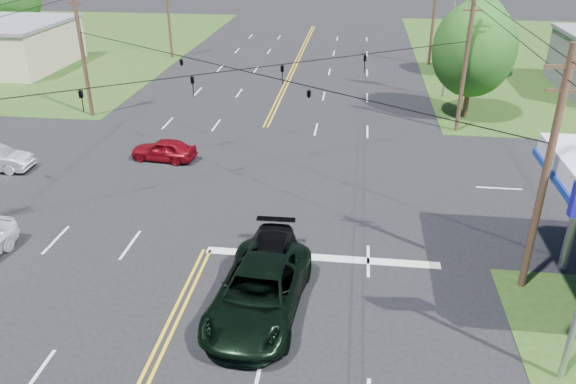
# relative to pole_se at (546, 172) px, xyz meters

# --- Properties ---
(ground) EXTENTS (280.00, 280.00, 0.00)m
(ground) POSITION_rel_pole_se_xyz_m (-13.00, 9.00, -4.92)
(ground) COLOR black
(ground) RESTS_ON ground
(stop_bar) EXTENTS (10.00, 0.50, 0.02)m
(stop_bar) POSITION_rel_pole_se_xyz_m (-8.00, 1.00, -4.92)
(stop_bar) COLOR silver
(stop_bar) RESTS_ON ground
(pole_se) EXTENTS (1.60, 0.28, 9.50)m
(pole_se) POSITION_rel_pole_se_xyz_m (0.00, 0.00, 0.00)
(pole_se) COLOR #44281C
(pole_se) RESTS_ON ground
(pole_nw) EXTENTS (1.60, 0.28, 9.50)m
(pole_nw) POSITION_rel_pole_se_xyz_m (-26.00, 18.00, 0.00)
(pole_nw) COLOR #44281C
(pole_nw) RESTS_ON ground
(pole_ne) EXTENTS (1.60, 0.28, 9.50)m
(pole_ne) POSITION_rel_pole_se_xyz_m (0.00, 18.00, 0.00)
(pole_ne) COLOR #44281C
(pole_ne) RESTS_ON ground
(pole_left_far) EXTENTS (1.60, 0.28, 10.00)m
(pole_left_far) POSITION_rel_pole_se_xyz_m (-26.00, 37.00, 0.25)
(pole_left_far) COLOR #44281C
(pole_left_far) RESTS_ON ground
(pole_right_far) EXTENTS (1.60, 0.28, 10.00)m
(pole_right_far) POSITION_rel_pole_se_xyz_m (0.00, 37.00, 0.25)
(pole_right_far) COLOR #44281C
(pole_right_far) RESTS_ON ground
(span_wire_signals) EXTENTS (26.00, 18.00, 1.13)m
(span_wire_signals) POSITION_rel_pole_se_xyz_m (-13.00, 9.00, 1.08)
(span_wire_signals) COLOR black
(span_wire_signals) RESTS_ON ground
(power_lines) EXTENTS (26.04, 100.00, 0.64)m
(power_lines) POSITION_rel_pole_se_xyz_m (-13.00, 7.00, 3.68)
(power_lines) COLOR black
(power_lines) RESTS_ON ground
(tree_right_a) EXTENTS (5.70, 5.70, 8.18)m
(tree_right_a) POSITION_rel_pole_se_xyz_m (1.00, 21.00, -0.05)
(tree_right_a) COLOR #44281C
(tree_right_a) RESTS_ON ground
(tree_right_b) EXTENTS (4.94, 4.94, 7.09)m
(tree_right_b) POSITION_rel_pole_se_xyz_m (3.50, 33.00, -0.70)
(tree_right_b) COLOR #44281C
(tree_right_b) RESTS_ON ground
(pickup_dkgreen) EXTENTS (3.49, 6.72, 1.81)m
(pickup_dkgreen) POSITION_rel_pole_se_xyz_m (-10.00, -2.95, -4.01)
(pickup_dkgreen) COLOR black
(pickup_dkgreen) RESTS_ON ground
(suv_black) EXTENTS (2.11, 4.97, 1.43)m
(suv_black) POSITION_rel_pole_se_xyz_m (-10.00, -0.53, -4.20)
(suv_black) COLOR black
(suv_black) RESTS_ON ground
(sedan_red) EXTENTS (3.99, 1.96, 1.31)m
(sedan_red) POSITION_rel_pole_se_xyz_m (-18.09, 10.62, -4.26)
(sedan_red) COLOR maroon
(sedan_red) RESTS_ON ground
(polesign_ne) EXTENTS (2.41, 0.96, 8.90)m
(polesign_ne) POSITION_rel_pole_se_xyz_m (0.00, 25.65, 2.13)
(polesign_ne) COLOR #A5A5AA
(polesign_ne) RESTS_ON ground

